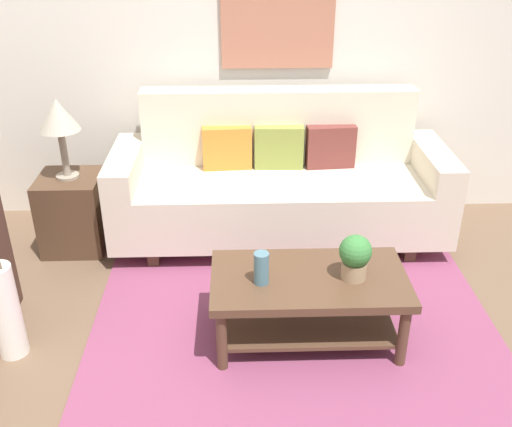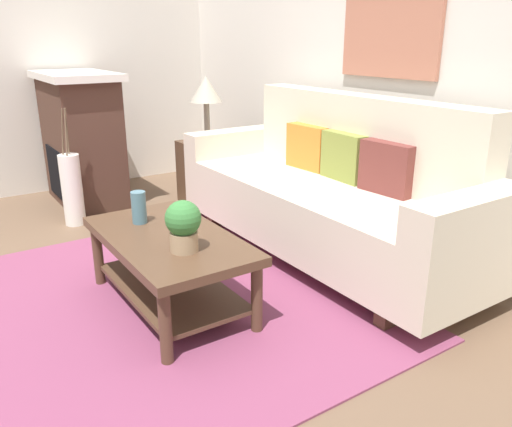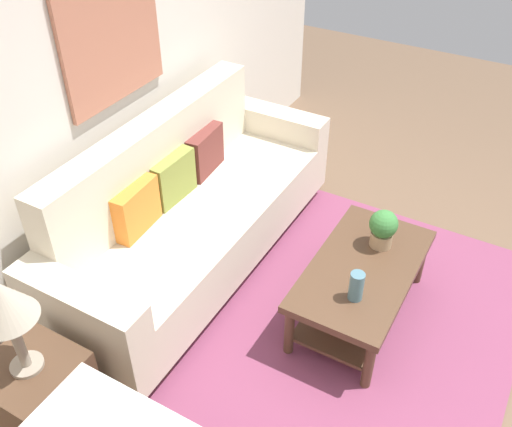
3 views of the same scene
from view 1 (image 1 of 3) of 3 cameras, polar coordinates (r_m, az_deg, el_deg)
The scene contains 14 objects.
ground_plane at distance 3.22m, azimuth 4.59°, elevation -17.15°, with size 9.46×9.46×0.00m, color brown.
wall_back at distance 4.60m, azimuth 2.24°, elevation 16.13°, with size 5.46×0.10×2.70m, color silver.
area_rug at distance 3.58m, azimuth 3.75°, elevation -11.46°, with size 2.43×2.06×0.01m, color #843D5B.
couch at distance 4.37m, azimuth 2.28°, elevation 2.82°, with size 2.42×0.84×1.08m.
throw_pillow_orange at distance 4.38m, azimuth -2.82°, elevation 6.38°, with size 0.36×0.12×0.32m, color orange.
throw_pillow_olive at distance 4.39m, azimuth 2.23°, elevation 6.45°, with size 0.36×0.12×0.32m, color olive.
throw_pillow_maroon at distance 4.43m, azimuth 7.22°, elevation 6.46°, with size 0.36×0.12×0.32m, color brown.
coffee_table at distance 3.38m, azimuth 5.11°, elevation -7.70°, with size 1.10×0.60×0.43m.
tabletop_vase at distance 3.20m, azimuth 0.52°, elevation -5.31°, with size 0.08×0.08×0.19m, color slate.
potted_plant_tabletop at distance 3.26m, azimuth 9.57°, elevation -4.06°, with size 0.18×0.18×0.26m.
side_table at distance 4.50m, azimuth -17.24°, elevation 0.11°, with size 0.44×0.44×0.56m, color #513826.
table_lamp at distance 4.23m, azimuth -18.58°, elevation 8.73°, with size 0.28×0.28×0.57m.
floor_vase at distance 3.55m, azimuth -23.09°, elevation -8.71°, with size 0.16×0.16×0.57m, color white.
framed_painting at distance 4.49m, azimuth 2.14°, elevation 18.80°, with size 0.83×0.03×0.79m, color #B77056.
Camera 1 is at (-0.32, -2.27, 2.26)m, focal length 41.33 mm.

